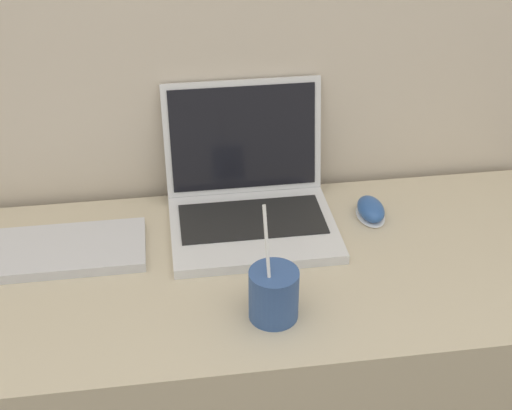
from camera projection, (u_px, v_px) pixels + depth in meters
The scene contains 5 objects.
desk at pixel (243, 405), 1.57m from camera, with size 1.38×0.55×0.77m.
laptop at pixel (250, 195), 1.47m from camera, with size 0.33×0.32×0.26m.
drink_cup at pixel (274, 293), 1.22m from camera, with size 0.09×0.09×0.21m.
computer_mouse at pixel (371, 210), 1.50m from camera, with size 0.06×0.10×0.04m.
external_keyboard at pixel (39, 252), 1.38m from camera, with size 0.41×0.16×0.02m.
Camera 1 is at (-0.13, -0.80, 1.60)m, focal length 50.00 mm.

